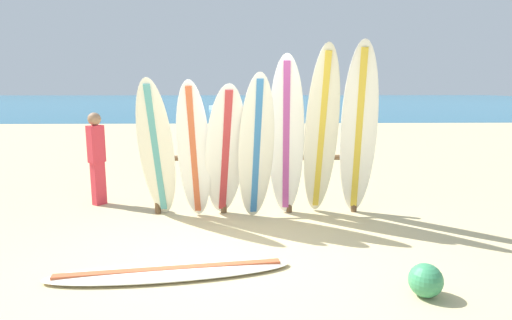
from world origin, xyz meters
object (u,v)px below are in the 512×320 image
Objects in this scene: surfboard_leaning_right at (321,135)px; surfboard_leaning_far_right at (358,133)px; surfboard_leaning_center at (256,149)px; surfboard_leaning_center_right at (286,138)px; surfboard_rack at (257,172)px; surfboard_leaning_center_left at (225,153)px; beachgoer_standing at (97,155)px; surfboard_lying_on_sand at (170,271)px; surfboard_leaning_far_left at (156,151)px; beach_ball at (426,280)px; surfboard_leaning_left at (194,152)px; small_boat_offshore at (222,107)px.

surfboard_leaning_far_right is (0.54, 0.01, 0.02)m from surfboard_leaning_right.
surfboard_leaning_center_right is (0.44, 0.17, 0.13)m from surfboard_leaning_center.
surfboard_rack is 1.58× the size of surfboard_leaning_center_left.
surfboard_leaning_center_right reaches higher than beachgoer_standing.
surfboard_lying_on_sand is (-0.51, -1.79, -0.96)m from surfboard_leaning_center_left.
surfboard_leaning_far_left is 6.56× the size of beach_ball.
surfboard_leaning_right reaches higher than surfboard_leaning_left.
small_boat_offshore is (-1.91, 29.33, -0.38)m from surfboard_rack.
surfboard_leaning_far_right reaches higher than beachgoer_standing.
surfboard_leaning_far_right reaches higher than surfboard_leaning_right.
surfboard_lying_on_sand is (-0.06, -1.78, -0.98)m from surfboard_leaning_left.
surfboard_leaning_right is 7.96× the size of beach_ball.
surfboard_leaning_right is 0.98× the size of surfboard_leaning_far_right.
surfboard_leaning_far_right is (1.91, 0.02, 0.28)m from surfboard_leaning_center_left.
small_boat_offshore reaches higher than surfboard_lying_on_sand.
surfboard_leaning_center_left is 1.40m from surfboard_leaning_right.
surfboard_leaning_center_left is 3.14m from beach_ball.
surfboard_leaning_center_left is 0.63× the size of small_boat_offshore.
surfboard_leaning_center_left is 2.09m from surfboard_lying_on_sand.
surfboard_leaning_center_right is at bearing 170.24° from surfboard_leaning_right.
surfboard_leaning_center is at bearing -10.22° from surfboard_leaning_center_left.
surfboard_leaning_center_left is 0.77× the size of surfboard_lying_on_sand.
beach_ball is at bearing -56.28° from surfboard_leaning_center.
surfboard_leaning_center is 0.83× the size of surfboard_lying_on_sand.
surfboard_leaning_far_left is 2.90m from surfboard_leaning_far_right.
beach_ball is (1.06, -2.42, -1.03)m from surfboard_leaning_center_right.
surfboard_leaning_center_left is at bearing 129.84° from beach_ball.
surfboard_leaning_far_left is 0.80× the size of surfboard_lying_on_sand.
surfboard_leaning_left is 0.44m from surfboard_leaning_center_left.
beach_ball is at bearing -89.30° from surfboard_leaning_far_right.
surfboard_leaning_far_left is at bearing 141.07° from beach_ball.
small_boat_offshore is 9.94× the size of beach_ball.
surfboard_leaning_left is at bearing 87.92° from surfboard_lying_on_sand.
surfboard_leaning_center_left reaches higher than beachgoer_standing.
surfboard_lying_on_sand is (-2.42, -1.80, -1.24)m from surfboard_leaning_far_right.
surfboard_leaning_center is 2.85m from beach_ball.
surfboard_leaning_center is at bearing 60.94° from surfboard_lying_on_sand.
beachgoer_standing is 28.80m from small_boat_offshore.
small_boat_offshore is (-3.35, 29.67, -1.02)m from surfboard_leaning_far_right.
small_boat_offshore is (-1.44, 29.69, -0.74)m from surfboard_leaning_center_left.
surfboard_leaning_right reaches higher than surfboard_rack.
surfboard_leaning_center_left is at bearing -1.91° from surfboard_leaning_far_left.
surfboard_leaning_center_right is 1.57× the size of beachgoer_standing.
surfboard_leaning_far_right reaches higher than surfboard_rack.
surfboard_leaning_right reaches higher than beach_ball.
surfboard_leaning_far_right is 1.68× the size of beachgoer_standing.
beach_ball is at bearing -38.47° from beachgoer_standing.
surfboard_leaning_right is (2.35, -0.02, 0.22)m from surfboard_leaning_far_left.
surfboard_leaning_center reaches higher than beachgoer_standing.
surfboard_leaning_far_left reaches higher than surfboard_leaning_left.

